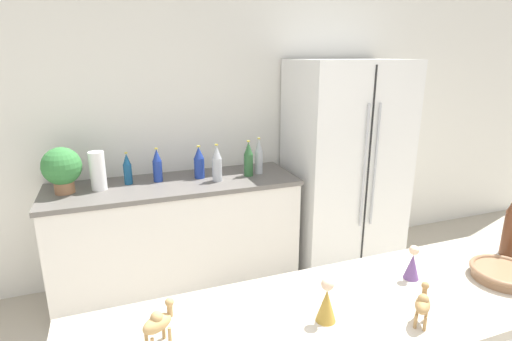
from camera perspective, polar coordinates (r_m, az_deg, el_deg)
name	(u,v)px	position (r m, az deg, el deg)	size (l,w,h in m)	color
wall_back	(196,125)	(3.38, -8.51, 6.45)	(8.00, 0.06, 2.55)	silver
back_counter	(178,236)	(3.27, -11.10, -9.17)	(1.88, 0.63, 0.90)	silver
refrigerator	(345,166)	(3.57, 12.55, 0.60)	(0.95, 0.70, 1.80)	white
potted_plant	(62,168)	(3.07, -25.99, 0.34)	(0.26, 0.26, 0.33)	#9E6B47
paper_towel_roll	(98,171)	(3.06, -21.68, -0.05)	(0.11, 0.11, 0.28)	white
back_bottle_0	(127,169)	(3.12, -17.89, 0.19)	(0.06, 0.06, 0.24)	navy
back_bottle_1	(157,166)	(3.12, -13.92, 0.68)	(0.07, 0.07, 0.26)	navy
back_bottle_2	(248,159)	(3.17, -1.08, 1.62)	(0.07, 0.07, 0.29)	#2D6033
back_bottle_3	(199,163)	(3.15, -8.13, 1.11)	(0.08, 0.08, 0.26)	navy
back_bottle_4	(217,164)	(3.05, -5.61, 0.99)	(0.08, 0.08, 0.29)	#B2B7BC
back_bottle_5	(259,157)	(3.23, 0.40, 1.99)	(0.06, 0.06, 0.30)	#B2B7BC
fruit_bowl	(504,273)	(1.82, 31.86, -12.33)	(0.24, 0.24, 0.05)	#8C6647
camel_figurine	(158,322)	(1.27, -13.77, -20.26)	(0.11, 0.09, 0.14)	tan
camel_figurine_second	(423,303)	(1.42, 22.74, -17.08)	(0.09, 0.09, 0.13)	#A87F4C
wise_man_figurine_crimson	(327,303)	(1.35, 10.04, -18.08)	(0.07, 0.07, 0.15)	#B28933
wise_man_figurine_purple	(412,264)	(1.66, 21.43, -12.38)	(0.06, 0.06, 0.14)	#6B4784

